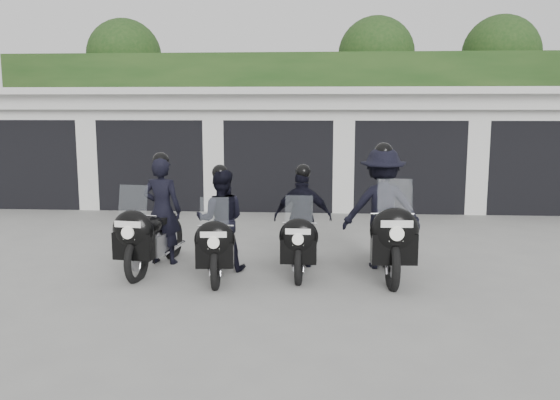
# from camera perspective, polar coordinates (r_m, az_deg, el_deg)

# --- Properties ---
(ground) EXTENTS (80.00, 80.00, 0.00)m
(ground) POSITION_cam_1_polar(r_m,az_deg,el_deg) (9.00, -2.76, -7.35)
(ground) COLOR gray
(ground) RESTS_ON ground
(garage_block) EXTENTS (16.40, 6.80, 2.96)m
(garage_block) POSITION_cam_1_polar(r_m,az_deg,el_deg) (16.69, 0.48, 5.23)
(garage_block) COLOR silver
(garage_block) RESTS_ON ground
(background_vegetation) EXTENTS (20.00, 3.90, 5.80)m
(background_vegetation) POSITION_cam_1_polar(r_m,az_deg,el_deg) (21.50, 2.31, 9.67)
(background_vegetation) COLOR #193714
(background_vegetation) RESTS_ON ground
(police_bike_a) EXTENTS (0.81, 2.14, 1.87)m
(police_bike_a) POSITION_cam_1_polar(r_m,az_deg,el_deg) (9.49, -11.93, -2.06)
(police_bike_a) COLOR black
(police_bike_a) RESTS_ON ground
(police_bike_b) EXTENTS (0.82, 1.96, 1.70)m
(police_bike_b) POSITION_cam_1_polar(r_m,az_deg,el_deg) (9.05, -5.81, -2.59)
(police_bike_b) COLOR black
(police_bike_b) RESTS_ON ground
(police_bike_c) EXTENTS (0.93, 1.94, 1.69)m
(police_bike_c) POSITION_cam_1_polar(r_m,az_deg,el_deg) (9.24, 2.14, -2.34)
(police_bike_c) COLOR black
(police_bike_c) RESTS_ON ground
(police_bike_d) EXTENTS (1.25, 2.35, 2.04)m
(police_bike_d) POSITION_cam_1_polar(r_m,az_deg,el_deg) (9.26, 9.95, -1.46)
(police_bike_d) COLOR black
(police_bike_d) RESTS_ON ground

